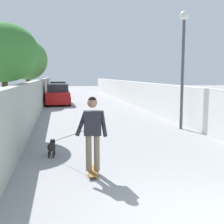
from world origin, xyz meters
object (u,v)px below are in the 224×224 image
Objects in this scene: person_skateboarder at (93,128)px; car_far at (58,90)px; lamp_post at (183,50)px; car_near at (58,95)px; dog at (52,146)px; skateboard at (93,171)px; tree_left_near at (3,53)px; tree_left_mid at (27,60)px.

car_far is at bearing 1.88° from person_skateboarder.
car_far is (23.84, 0.78, -0.34)m from person_skateboarder.
car_far is (19.05, 4.99, -2.46)m from lamp_post.
dog is at bearing 179.39° from car_near.
car_near reaches higher than skateboard.
lamp_post is at bearing -58.37° from dog.
dog is at bearing 179.61° from car_far.
tree_left_near is 6.85m from lamp_post.
tree_left_near is 19.15m from car_far.
dog is 0.50× the size of car_near.
car_far is (23.84, 0.78, 0.65)m from skateboard.
lamp_post is 6.69m from dog.
car_near is 0.93× the size of car_far.
person_skateboarder is 0.42× the size of car_near.
person_skateboarder reaches higher than car_far.
tree_left_near is at bearing 28.29° from skateboard.
skateboard is 1.89m from dog.
lamp_post is 2.84× the size of person_skateboarder.
lamp_post is 1.11× the size of car_far.
tree_left_mid is 5.90× the size of skateboard.
tree_left_near is 11.51m from tree_left_mid.
skateboard is 0.42× the size of dog.
person_skateboarder is at bearing 138.73° from lamp_post.
car_far reaches higher than skateboard.
person_skateboarder is 23.85m from car_far.
tree_left_mid is 15.23m from dog.
dog reaches higher than skateboard.
lamp_post is 5.76× the size of skateboard.
skateboard is (-16.42, -2.98, -3.24)m from tree_left_mid.
skateboard is 0.99m from person_skateboarder.
tree_left_near reaches higher than skateboard.
tree_left_mid reaches higher than person_skateboarder.
dog is 0.46× the size of car_far.
dog is (-3.29, -1.71, -2.72)m from tree_left_near.
car_near is at bearing 180.00° from car_far.
tree_left_near is 2.09× the size of dog.
skateboard is at bearing -151.71° from tree_left_near.
dog is at bearing 121.63° from lamp_post.
person_skateboarder is (-0.00, -0.00, 0.99)m from skateboard.
person_skateboarder is (-16.42, -2.98, -2.25)m from tree_left_mid.
person_skateboarder is at bearing -177.17° from car_near.
tree_left_mid is 13.67m from lamp_post.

